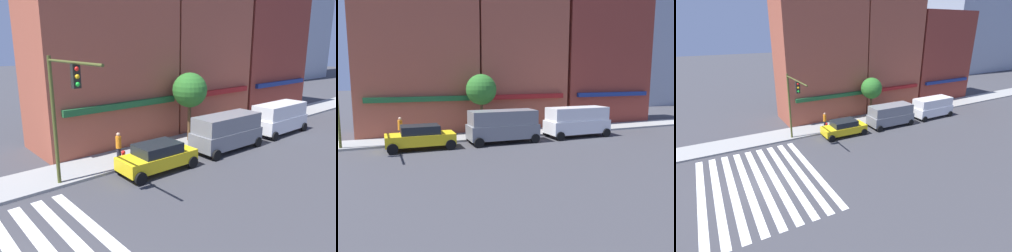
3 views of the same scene
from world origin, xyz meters
TOP-DOWN VIEW (x-y plane):
  - storefront_row at (18.57, 11.50)m, footprint 27.93×5.30m
  - traffic_signal at (4.34, 5.27)m, footprint 0.32×4.92m
  - sedan_yellow at (9.19, 4.70)m, footprint 4.44×2.02m
  - van_grey at (14.98, 4.70)m, footprint 5.05×2.22m
  - van_white at (21.25, 4.70)m, footprint 5.01×2.22m
  - pedestrian_blue_shirt at (17.14, 6.86)m, footprint 0.32×0.32m
  - pedestrian_orange_vest at (8.12, 6.93)m, footprint 0.32×0.32m
  - fire_hydrant at (8.09, 6.40)m, footprint 0.24×0.24m
  - street_tree at (14.28, 7.50)m, footprint 2.38×2.38m

SIDE VIEW (x-z plane):
  - fire_hydrant at x=8.09m, z-range 0.19..1.03m
  - sedan_yellow at x=9.19m, z-range 0.05..1.64m
  - pedestrian_blue_shirt at x=17.14m, z-range 0.19..1.96m
  - pedestrian_orange_vest at x=8.12m, z-range 0.19..1.96m
  - van_grey at x=14.98m, z-range 0.12..2.46m
  - van_white at x=21.25m, z-range 0.12..2.46m
  - street_tree at x=14.28m, z-range 1.31..6.07m
  - traffic_signal at x=4.34m, z-range 1.17..7.46m
  - storefront_row at x=18.57m, z-range -0.39..13.63m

